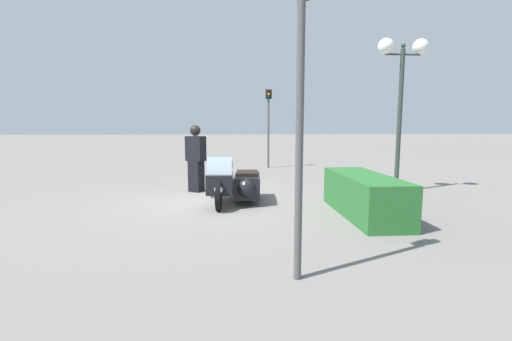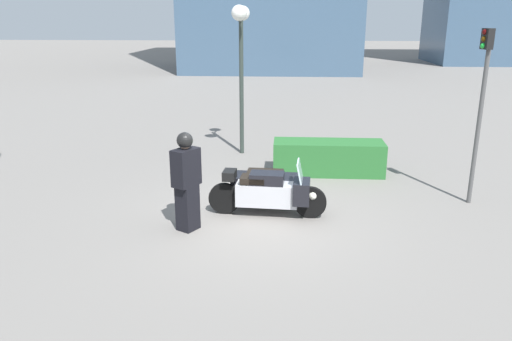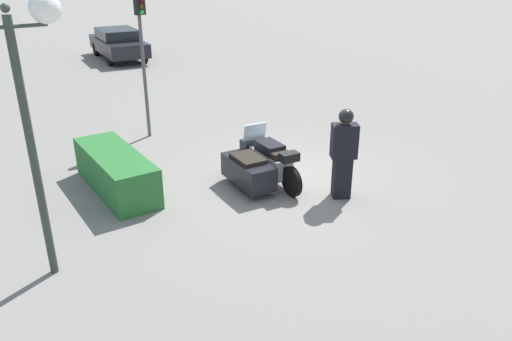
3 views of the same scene
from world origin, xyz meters
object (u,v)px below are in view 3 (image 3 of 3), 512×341
Objects in this scene: hedge_bush_curbside at (116,171)px; traffic_light_near at (143,49)px; parked_car_background at (118,43)px; officer_rider at (344,152)px; twin_lamp_post at (14,54)px; police_motorcycle at (256,164)px.

hedge_bush_curbside is 3.95m from traffic_light_near.
traffic_light_near reaches higher than parked_car_background.
officer_rider is 0.45× the size of twin_lamp_post.
parked_car_background is at bearing 25.80° from officer_rider.
parked_car_background reaches higher than hedge_bush_curbside.
officer_rider is (-1.50, -1.09, 0.52)m from police_motorcycle.
hedge_bush_curbside is 0.77× the size of traffic_light_near.
police_motorcycle is 0.86× the size of hedge_bush_curbside.
twin_lamp_post is (-2.37, 1.86, 2.96)m from hedge_bush_curbside.
parked_car_background is (16.67, -7.03, -2.61)m from twin_lamp_post.
officer_rider is at bearing -95.16° from twin_lamp_post.
police_motorcycle is 4.67m from traffic_light_near.
twin_lamp_post is (-1.00, 4.48, 2.91)m from police_motorcycle.
parked_car_background reaches higher than police_motorcycle.
hedge_bush_curbside is at bearing 66.20° from police_motorcycle.
hedge_bush_curbside is (2.87, 3.70, -0.57)m from officer_rider.
twin_lamp_post is at bearing 141.84° from hedge_bush_curbside.
police_motorcycle is at bearing -0.59° from traffic_light_near.
officer_rider is 17.24m from parked_car_background.
parked_car_background is at bearing 154.32° from traffic_light_near.
twin_lamp_post is at bearing 115.53° from officer_rider.
officer_rider reaches higher than police_motorcycle.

